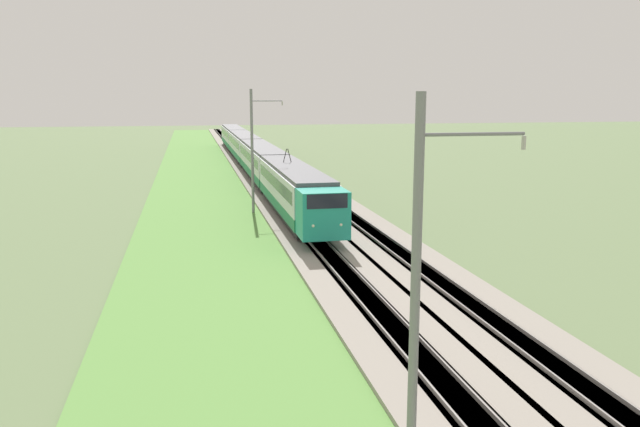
% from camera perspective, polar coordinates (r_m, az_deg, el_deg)
% --- Properties ---
extents(ballast_main, '(240.00, 4.40, 0.30)m').
position_cam_1_polar(ballast_main, '(57.90, -4.23, 1.69)').
color(ballast_main, gray).
rests_on(ballast_main, ground).
extents(ballast_adjacent, '(240.00, 4.40, 0.30)m').
position_cam_1_polar(ballast_adjacent, '(58.58, -0.24, 1.82)').
color(ballast_adjacent, gray).
rests_on(ballast_adjacent, ground).
extents(track_main, '(240.00, 1.57, 0.45)m').
position_cam_1_polar(track_main, '(57.90, -4.23, 1.70)').
color(track_main, '#4C4238').
rests_on(track_main, ground).
extents(track_adjacent, '(240.00, 1.57, 0.45)m').
position_cam_1_polar(track_adjacent, '(58.57, -0.24, 1.83)').
color(track_adjacent, '#4C4238').
rests_on(track_adjacent, ground).
extents(grass_verge, '(240.00, 11.57, 0.12)m').
position_cam_1_polar(grass_verge, '(57.46, -9.79, 1.40)').
color(grass_verge, '#5B8E42').
rests_on(grass_verge, ground).
extents(passenger_train, '(86.31, 2.97, 5.11)m').
position_cam_1_polar(passenger_train, '(77.92, -6.27, 5.61)').
color(passenger_train, teal).
rests_on(passenger_train, ground).
extents(catenary_mast_near, '(0.22, 2.56, 9.22)m').
position_cam_1_polar(catenary_mast_near, '(14.03, 8.91, -7.58)').
color(catenary_mast_near, slate).
rests_on(catenary_mast_near, ground).
extents(catenary_mast_mid, '(0.22, 2.56, 9.71)m').
position_cam_1_polar(catenary_mast_mid, '(48.93, -6.16, 5.74)').
color(catenary_mast_mid, slate).
rests_on(catenary_mast_mid, ground).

